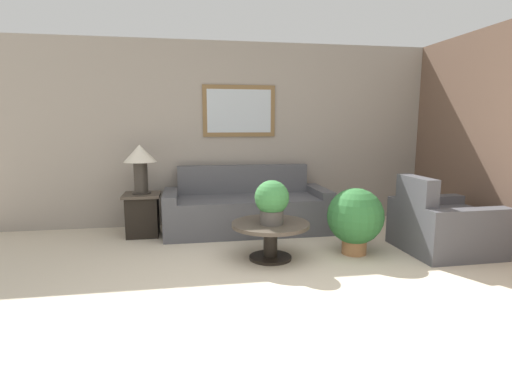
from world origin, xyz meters
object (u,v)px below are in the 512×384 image
coffee_table (270,233)px  table_lamp (140,160)px  armchair (443,226)px  side_table (143,214)px  couch_main (247,210)px  potted_plant_floor (355,218)px  potted_plant_on_table (272,201)px

coffee_table → table_lamp: 2.02m
armchair → side_table: size_ratio=1.74×
couch_main → armchair: (2.10, -1.27, -0.00)m
armchair → potted_plant_floor: armchair is taller
side_table → potted_plant_floor: potted_plant_floor is taller
coffee_table → table_lamp: bearing=140.7°
side_table → couch_main: bearing=0.4°
couch_main → side_table: bearing=-179.6°
table_lamp → potted_plant_on_table: bearing=-40.6°
armchair → side_table: (-3.48, 1.26, -0.01)m
couch_main → table_lamp: 1.55m
coffee_table → potted_plant_on_table: potted_plant_on_table is taller
coffee_table → couch_main: bearing=93.9°
potted_plant_floor → side_table: bearing=154.2°
armchair → coffee_table: (-2.01, 0.07, 0.00)m
couch_main → potted_plant_on_table: (0.08, -1.26, 0.36)m
coffee_table → side_table: side_table is taller
armchair → potted_plant_floor: 1.05m
coffee_table → table_lamp: (-1.46, 1.20, 0.71)m
side_table → table_lamp: (-0.00, 0.00, 0.71)m
couch_main → armchair: size_ratio=2.26×
table_lamp → potted_plant_floor: size_ratio=0.85×
side_table → table_lamp: table_lamp is taller
couch_main → coffee_table: size_ratio=2.62×
couch_main → side_table: 1.38m
couch_main → armchair: 2.45m
armchair → couch_main: bearing=57.7°
coffee_table → armchair: bearing=-1.9°
potted_plant_on_table → potted_plant_floor: 1.01m
potted_plant_on_table → table_lamp: bearing=139.4°
side_table → table_lamp: size_ratio=0.88×
coffee_table → side_table: size_ratio=1.50×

